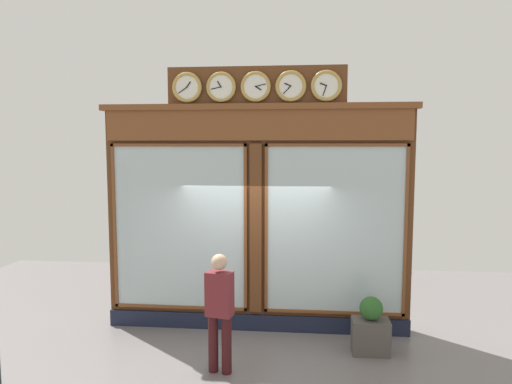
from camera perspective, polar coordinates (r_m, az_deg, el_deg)
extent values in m
cube|color=#5B3319|center=(7.93, 0.10, -3.61)|extent=(5.16, 0.30, 3.75)
cube|color=#191E33|center=(8.23, -0.01, -15.83)|extent=(5.16, 0.08, 0.28)
cube|color=brown|center=(7.64, -0.03, 8.27)|extent=(5.06, 0.08, 0.50)
cube|color=brown|center=(7.68, -0.01, 10.51)|extent=(5.27, 0.20, 0.10)
cube|color=silver|center=(7.77, 9.72, -4.64)|extent=(2.23, 0.02, 2.75)
cube|color=brown|center=(7.63, 9.91, 5.75)|extent=(2.33, 0.04, 0.05)
cube|color=brown|center=(8.12, 9.56, -14.44)|extent=(2.33, 0.04, 0.05)
cube|color=brown|center=(7.92, 18.02, -4.65)|extent=(0.05, 0.04, 2.85)
cube|color=brown|center=(7.75, 1.27, -4.59)|extent=(0.05, 0.04, 2.85)
cube|color=silver|center=(8.02, -9.44, -4.32)|extent=(2.23, 0.02, 2.75)
cube|color=brown|center=(7.88, -9.65, 5.75)|extent=(2.33, 0.04, 0.05)
cube|color=brown|center=(8.36, -9.31, -13.85)|extent=(2.33, 0.04, 0.05)
cube|color=brown|center=(8.36, -17.07, -4.08)|extent=(0.05, 0.04, 2.85)
cube|color=brown|center=(7.78, -1.31, -4.54)|extent=(0.05, 0.04, 2.85)
cube|color=#5B3319|center=(7.77, -0.02, -4.56)|extent=(0.20, 0.10, 2.85)
cube|color=#5B3319|center=(7.75, 0.01, 12.83)|extent=(2.95, 0.06, 0.68)
cylinder|color=white|center=(7.65, 8.69, 12.86)|extent=(0.40, 0.02, 0.40)
torus|color=#B79347|center=(7.64, 8.69, 12.87)|extent=(0.50, 0.06, 0.50)
cube|color=black|center=(7.63, 8.31, 13.03)|extent=(0.11, 0.01, 0.06)
cube|color=black|center=(7.62, 8.48, 12.28)|extent=(0.06, 0.01, 0.17)
sphere|color=black|center=(7.63, 8.70, 12.88)|extent=(0.02, 0.02, 0.02)
cylinder|color=white|center=(7.64, 4.32, 12.92)|extent=(0.40, 0.02, 0.40)
torus|color=#B79347|center=(7.64, 4.31, 12.92)|extent=(0.50, 0.06, 0.50)
cube|color=black|center=(7.63, 3.93, 13.11)|extent=(0.11, 0.01, 0.06)
cube|color=black|center=(7.62, 3.85, 12.48)|extent=(0.13, 0.01, 0.13)
sphere|color=black|center=(7.62, 4.31, 12.94)|extent=(0.02, 0.02, 0.02)
cylinder|color=white|center=(7.67, -0.04, 12.91)|extent=(0.40, 0.02, 0.40)
torus|color=#B79347|center=(7.67, -0.05, 12.91)|extent=(0.50, 0.06, 0.50)
cube|color=black|center=(7.65, 0.30, 12.71)|extent=(0.10, 0.01, 0.07)
cube|color=black|center=(7.65, 0.58, 13.07)|extent=(0.17, 0.01, 0.05)
sphere|color=black|center=(7.66, -0.06, 12.92)|extent=(0.02, 0.02, 0.02)
cylinder|color=white|center=(7.75, -4.34, 12.82)|extent=(0.40, 0.02, 0.40)
torus|color=#B79347|center=(7.75, -4.35, 12.82)|extent=(0.49, 0.06, 0.49)
cube|color=black|center=(7.75, -4.59, 13.16)|extent=(0.07, 0.01, 0.10)
cube|color=black|center=(7.75, -4.98, 12.69)|extent=(0.17, 0.01, 0.05)
sphere|color=black|center=(7.73, -4.36, 12.84)|extent=(0.02, 0.02, 0.02)
cylinder|color=white|center=(7.87, -8.53, 12.67)|extent=(0.40, 0.02, 0.40)
torus|color=#B79347|center=(7.86, -8.54, 12.67)|extent=(0.50, 0.06, 0.50)
cube|color=black|center=(7.85, -8.33, 13.02)|extent=(0.08, 0.01, 0.10)
cube|color=black|center=(7.86, -9.06, 12.32)|extent=(0.15, 0.01, 0.10)
sphere|color=black|center=(7.85, -8.56, 12.68)|extent=(0.02, 0.02, 0.02)
cylinder|color=#3A1316|center=(6.83, -5.30, -18.10)|extent=(0.14, 0.14, 0.82)
cylinder|color=#3A1316|center=(6.76, -3.66, -18.35)|extent=(0.14, 0.14, 0.82)
cube|color=maroon|center=(6.53, -4.54, -12.45)|extent=(0.40, 0.29, 0.62)
sphere|color=tan|center=(6.41, -4.57, -8.62)|extent=(0.22, 0.22, 0.22)
cube|color=#4C4742|center=(7.58, 13.97, -16.94)|extent=(0.56, 0.36, 0.53)
sphere|color=#285623|center=(7.42, 14.06, -13.77)|extent=(0.35, 0.35, 0.35)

